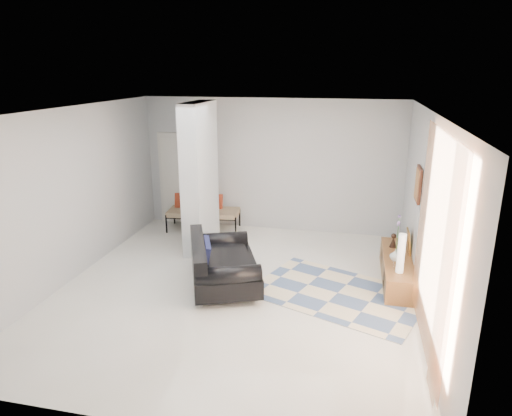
# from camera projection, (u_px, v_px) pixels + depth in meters

# --- Properties ---
(floor) EXTENTS (6.00, 6.00, 0.00)m
(floor) POSITION_uv_depth(u_px,v_px,m) (236.00, 289.00, 7.27)
(floor) COLOR beige
(floor) RESTS_ON ground
(ceiling) EXTENTS (6.00, 6.00, 0.00)m
(ceiling) POSITION_uv_depth(u_px,v_px,m) (233.00, 111.00, 6.45)
(ceiling) COLOR white
(ceiling) RESTS_ON wall_back
(wall_back) EXTENTS (6.00, 0.00, 6.00)m
(wall_back) POSITION_uv_depth(u_px,v_px,m) (271.00, 166.00, 9.66)
(wall_back) COLOR #B9BBBE
(wall_back) RESTS_ON ground
(wall_front) EXTENTS (6.00, 0.00, 6.00)m
(wall_front) POSITION_uv_depth(u_px,v_px,m) (147.00, 300.00, 4.06)
(wall_front) COLOR #B9BBBE
(wall_front) RESTS_ON ground
(wall_left) EXTENTS (0.00, 6.00, 6.00)m
(wall_left) POSITION_uv_depth(u_px,v_px,m) (71.00, 195.00, 7.43)
(wall_left) COLOR #B9BBBE
(wall_left) RESTS_ON ground
(wall_right) EXTENTS (0.00, 6.00, 6.00)m
(wall_right) POSITION_uv_depth(u_px,v_px,m) (427.00, 217.00, 6.30)
(wall_right) COLOR #B9BBBE
(wall_right) RESTS_ON ground
(partition_column) EXTENTS (0.35, 1.20, 2.80)m
(partition_column) POSITION_uv_depth(u_px,v_px,m) (200.00, 178.00, 8.58)
(partition_column) COLOR silver
(partition_column) RESTS_ON floor
(hallway_door) EXTENTS (0.85, 0.06, 2.04)m
(hallway_door) POSITION_uv_depth(u_px,v_px,m) (178.00, 179.00, 10.17)
(hallway_door) COLOR silver
(hallway_door) RESTS_ON floor
(curtain) EXTENTS (0.00, 2.55, 2.55)m
(curtain) POSITION_uv_depth(u_px,v_px,m) (433.00, 243.00, 5.22)
(curtain) COLOR orange
(curtain) RESTS_ON wall_right
(wall_art) EXTENTS (0.04, 0.45, 0.55)m
(wall_art) POSITION_uv_depth(u_px,v_px,m) (418.00, 184.00, 7.07)
(wall_art) COLOR #3D1B10
(wall_art) RESTS_ON wall_right
(media_console) EXTENTS (0.45, 1.88, 0.80)m
(media_console) POSITION_uv_depth(u_px,v_px,m) (397.00, 268.00, 7.54)
(media_console) COLOR brown
(media_console) RESTS_ON floor
(loveseat) EXTENTS (1.56, 1.96, 0.76)m
(loveseat) POSITION_uv_depth(u_px,v_px,m) (220.00, 264.00, 7.35)
(loveseat) COLOR silver
(loveseat) RESTS_ON floor
(daybed) EXTENTS (1.59, 0.81, 0.77)m
(daybed) POSITION_uv_depth(u_px,v_px,m) (202.00, 210.00, 9.90)
(daybed) COLOR black
(daybed) RESTS_ON floor
(area_rug) EXTENTS (2.95, 2.48, 0.01)m
(area_rug) POSITION_uv_depth(u_px,v_px,m) (338.00, 293.00, 7.13)
(area_rug) COLOR beige
(area_rug) RESTS_ON floor
(cylinder_lamp) EXTENTS (0.11, 0.11, 0.62)m
(cylinder_lamp) POSITION_uv_depth(u_px,v_px,m) (401.00, 253.00, 6.86)
(cylinder_lamp) COLOR silver
(cylinder_lamp) RESTS_ON media_console
(bronze_figurine) EXTENTS (0.14, 0.14, 0.25)m
(bronze_figurine) POSITION_uv_depth(u_px,v_px,m) (393.00, 240.00, 7.88)
(bronze_figurine) COLOR black
(bronze_figurine) RESTS_ON media_console
(vase) EXTENTS (0.19, 0.19, 0.19)m
(vase) POSITION_uv_depth(u_px,v_px,m) (396.00, 255.00, 7.34)
(vase) COLOR silver
(vase) RESTS_ON media_console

